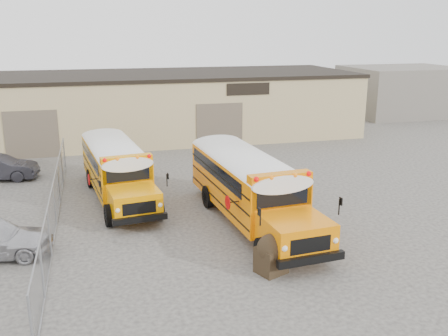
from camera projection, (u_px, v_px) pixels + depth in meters
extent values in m
plane|color=#3D3B38|center=(215.00, 239.00, 19.24)|extent=(120.00, 120.00, 0.00)
cube|color=tan|center=(151.00, 106.00, 37.26)|extent=(30.00, 10.00, 4.50)
cube|color=black|center=(150.00, 75.00, 36.64)|extent=(30.20, 10.20, 0.25)
cube|color=black|center=(248.00, 89.00, 33.61)|extent=(3.00, 0.08, 0.80)
cube|color=#6A5C4B|center=(32.00, 135.00, 30.83)|extent=(3.20, 0.08, 3.00)
cube|color=#6A5C4B|center=(220.00, 125.00, 33.77)|extent=(3.20, 0.08, 3.00)
cylinder|color=gray|center=(31.00, 329.00, 11.94)|extent=(0.07, 0.07, 1.80)
cylinder|color=gray|center=(42.00, 272.00, 14.74)|extent=(0.07, 0.07, 1.80)
cylinder|color=gray|center=(49.00, 233.00, 17.53)|extent=(0.07, 0.07, 1.80)
cylinder|color=gray|center=(55.00, 205.00, 20.32)|extent=(0.07, 0.07, 1.80)
cylinder|color=gray|center=(59.00, 184.00, 23.12)|extent=(0.07, 0.07, 1.80)
cylinder|color=gray|center=(62.00, 167.00, 25.91)|extent=(0.07, 0.07, 1.80)
cylinder|color=gray|center=(64.00, 153.00, 28.70)|extent=(0.07, 0.07, 1.80)
cylinder|color=gray|center=(53.00, 184.00, 20.09)|extent=(0.05, 18.00, 0.05)
cylinder|color=gray|center=(57.00, 224.00, 20.55)|extent=(0.05, 18.00, 0.05)
cube|color=gray|center=(55.00, 205.00, 20.32)|extent=(0.02, 18.00, 1.70)
cube|color=slate|center=(402.00, 91.00, 46.88)|extent=(10.00, 8.00, 4.40)
cube|color=#F29100|center=(98.00, 143.00, 29.14)|extent=(3.07, 7.03, 1.83)
cube|color=#F29100|center=(112.00, 168.00, 25.33)|extent=(2.20, 2.20, 1.03)
cube|color=black|center=(107.00, 147.00, 25.98)|extent=(1.83, 0.28, 0.67)
cube|color=white|center=(97.00, 125.00, 28.86)|extent=(3.08, 7.10, 0.36)
cube|color=#F29100|center=(106.00, 135.00, 26.01)|extent=(2.23, 0.72, 0.32)
sphere|color=#E50705|center=(88.00, 135.00, 25.46)|extent=(0.18, 0.18, 0.18)
sphere|color=#E50705|center=(125.00, 133.00, 26.14)|extent=(0.18, 0.18, 0.18)
sphere|color=orange|center=(98.00, 135.00, 25.65)|extent=(0.18, 0.18, 0.18)
sphere|color=orange|center=(115.00, 133.00, 25.95)|extent=(0.18, 0.18, 0.18)
cube|color=black|center=(116.00, 182.00, 24.50)|extent=(2.20, 0.47, 0.25)
cube|color=black|center=(91.00, 144.00, 32.45)|extent=(2.20, 0.45, 0.25)
cube|color=black|center=(99.00, 144.00, 29.16)|extent=(3.09, 6.90, 0.05)
cube|color=black|center=(97.00, 133.00, 29.24)|extent=(2.96, 5.97, 0.55)
cylinder|color=black|center=(91.00, 180.00, 25.18)|extent=(0.36, 0.95, 0.93)
cylinder|color=black|center=(133.00, 175.00, 25.94)|extent=(0.36, 0.95, 0.93)
cylinder|color=black|center=(78.00, 155.00, 30.22)|extent=(0.36, 0.95, 0.93)
cylinder|color=black|center=(114.00, 151.00, 30.99)|extent=(0.36, 0.95, 0.93)
cylinder|color=#BF0505|center=(76.00, 152.00, 26.49)|extent=(0.09, 0.50, 0.50)
cube|color=orange|center=(204.00, 151.00, 26.60)|extent=(3.03, 7.59, 2.00)
cube|color=orange|center=(235.00, 185.00, 22.38)|extent=(2.31, 2.31, 1.12)
cube|color=black|center=(227.00, 158.00, 23.10)|extent=(2.00, 0.22, 0.73)
cube|color=white|center=(203.00, 130.00, 26.29)|extent=(3.04, 7.67, 0.39)
cube|color=orange|center=(225.00, 144.00, 23.14)|extent=(2.42, 0.68, 0.35)
sphere|color=#E50705|center=(206.00, 144.00, 22.58)|extent=(0.20, 0.20, 0.20)
sphere|color=#E50705|center=(248.00, 141.00, 23.23)|extent=(0.20, 0.20, 0.20)
sphere|color=orange|center=(217.00, 143.00, 22.76)|extent=(0.20, 0.20, 0.20)
sphere|color=orange|center=(236.00, 141.00, 23.05)|extent=(0.20, 0.20, 0.20)
cube|color=black|center=(244.00, 202.00, 21.45)|extent=(2.40, 0.41, 0.27)
cube|color=black|center=(185.00, 152.00, 30.26)|extent=(2.40, 0.39, 0.27)
cube|color=black|center=(204.00, 153.00, 26.62)|extent=(3.06, 7.44, 0.06)
cube|color=black|center=(202.00, 140.00, 26.72)|extent=(2.97, 6.42, 0.60)
cylinder|color=black|center=(210.00, 199.00, 22.26)|extent=(0.35, 1.03, 1.01)
cylinder|color=black|center=(258.00, 193.00, 23.00)|extent=(0.35, 1.03, 1.01)
cylinder|color=black|center=(176.00, 165.00, 27.85)|extent=(0.35, 1.03, 1.01)
cylinder|color=black|center=(215.00, 161.00, 28.59)|extent=(0.35, 1.03, 1.01)
cylinder|color=#BF0505|center=(186.00, 164.00, 23.74)|extent=(0.07, 0.55, 0.55)
cube|color=black|center=(271.00, 260.00, 16.49)|extent=(1.15, 1.10, 0.90)
sphere|color=black|center=(272.00, 249.00, 16.38)|extent=(0.99, 0.99, 0.99)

